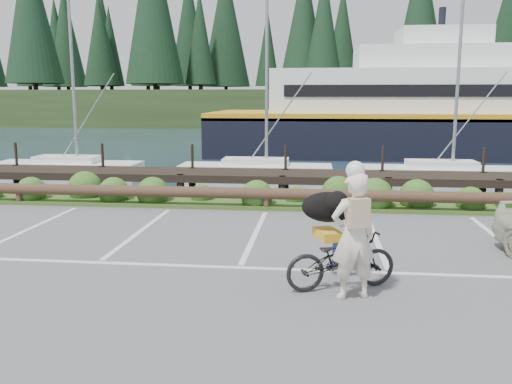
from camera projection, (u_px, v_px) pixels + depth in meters
ground at (243, 261)px, 9.97m from camera, size 72.00×72.00×0.00m
harbor_backdrop at (312, 116)px, 86.72m from camera, size 170.00×160.00×30.00m
vegetation_strip at (269, 203)px, 15.15m from camera, size 34.00×1.60×0.10m
log_rail at (266, 210)px, 14.47m from camera, size 32.00×0.30×0.60m
bicycle at (341, 260)px, 8.47m from camera, size 1.91×1.23×0.95m
cyclist at (353, 236)px, 7.99m from camera, size 0.82×0.68×1.92m
dog at (328, 207)px, 8.90m from camera, size 0.71×0.97×0.51m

